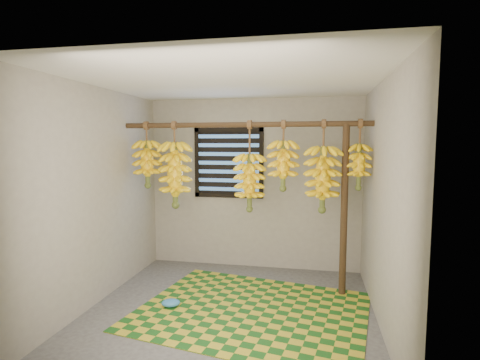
% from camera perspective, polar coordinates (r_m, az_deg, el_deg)
% --- Properties ---
extents(floor, '(3.00, 3.00, 0.01)m').
position_cam_1_polar(floor, '(4.21, -1.55, -19.42)').
color(floor, '#474747').
rests_on(floor, ground).
extents(ceiling, '(3.00, 3.00, 0.01)m').
position_cam_1_polar(ceiling, '(3.87, -1.64, 14.93)').
color(ceiling, silver).
rests_on(ceiling, wall_back).
extents(wall_back, '(3.00, 0.01, 2.40)m').
position_cam_1_polar(wall_back, '(5.33, 2.00, -0.62)').
color(wall_back, gray).
rests_on(wall_back, floor).
extents(wall_left, '(0.01, 3.00, 2.40)m').
position_cam_1_polar(wall_left, '(4.44, -20.90, -2.24)').
color(wall_left, gray).
rests_on(wall_left, floor).
extents(wall_right, '(0.01, 3.00, 2.40)m').
position_cam_1_polar(wall_right, '(3.82, 21.02, -3.46)').
color(wall_right, gray).
rests_on(wall_right, floor).
extents(window, '(1.00, 0.04, 1.00)m').
position_cam_1_polar(window, '(5.34, -1.75, 2.63)').
color(window, black).
rests_on(window, wall_back).
extents(hanging_pole, '(3.00, 0.06, 0.06)m').
position_cam_1_polar(hanging_pole, '(4.51, 0.38, 8.43)').
color(hanging_pole, '#472F1A').
rests_on(hanging_pole, wall_left).
extents(support_post, '(0.08, 0.08, 2.00)m').
position_cam_1_polar(support_post, '(4.50, 15.58, -4.54)').
color(support_post, '#472F1A').
rests_on(support_post, floor).
extents(woven_mat, '(2.61, 2.23, 0.01)m').
position_cam_1_polar(woven_mat, '(4.22, 1.81, -19.27)').
color(woven_mat, '#195118').
rests_on(woven_mat, floor).
extents(plastic_bag, '(0.24, 0.20, 0.08)m').
position_cam_1_polar(plastic_bag, '(4.34, -10.49, -17.93)').
color(plastic_bag, '#347FC3').
rests_on(plastic_bag, woven_mat).
extents(banana_bunch_a, '(0.33, 0.33, 0.83)m').
position_cam_1_polar(banana_bunch_a, '(4.89, -13.94, 2.41)').
color(banana_bunch_a, brown).
rests_on(banana_bunch_a, hanging_pole).
extents(banana_bunch_b, '(0.37, 0.37, 1.07)m').
position_cam_1_polar(banana_bunch_b, '(4.76, -9.86, 0.79)').
color(banana_bunch_b, brown).
rests_on(banana_bunch_b, hanging_pole).
extents(banana_bunch_c, '(0.36, 0.36, 1.09)m').
position_cam_1_polar(banana_bunch_c, '(4.51, 1.46, -0.35)').
color(banana_bunch_c, brown).
rests_on(banana_bunch_c, hanging_pole).
extents(banana_bunch_d, '(0.34, 0.34, 0.83)m').
position_cam_1_polar(banana_bunch_d, '(4.44, 6.59, 2.23)').
color(banana_bunch_d, brown).
rests_on(banana_bunch_d, hanging_pole).
extents(banana_bunch_e, '(0.40, 0.40, 1.07)m').
position_cam_1_polar(banana_bunch_e, '(4.44, 12.48, 0.12)').
color(banana_bunch_e, brown).
rests_on(banana_bunch_e, hanging_pole).
extents(banana_bunch_f, '(0.26, 0.26, 0.80)m').
position_cam_1_polar(banana_bunch_f, '(4.46, 17.68, 1.99)').
color(banana_bunch_f, brown).
rests_on(banana_bunch_f, hanging_pole).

